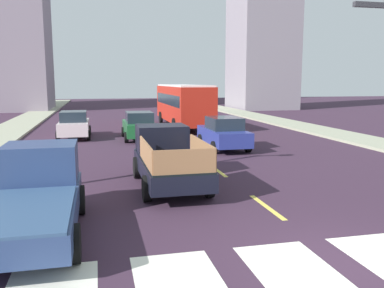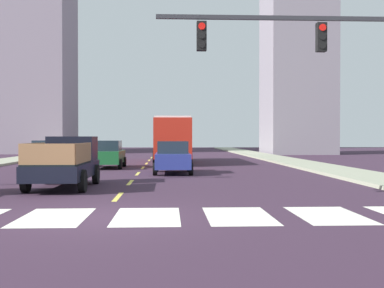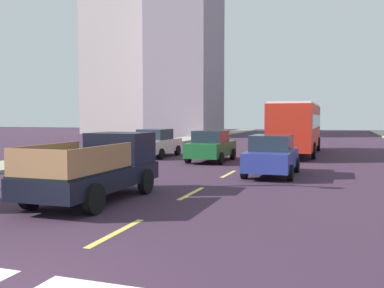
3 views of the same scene
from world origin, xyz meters
TOP-DOWN VIEW (x-y plane):
  - ground_plane at (0.00, 0.00)m, footprint 160.00×160.00m
  - sidewalk_right at (10.94, 18.00)m, footprint 2.99×110.00m
  - crosswalk_stripe_2 at (-3.36, 0.00)m, footprint 1.59×2.84m
  - crosswalk_stripe_3 at (-1.12, 0.00)m, footprint 1.59×2.84m
  - lane_dash_0 at (0.00, 4.00)m, footprint 0.16×2.40m
  - lane_dash_1 at (0.00, 9.00)m, footprint 0.16×2.40m
  - lane_dash_2 at (0.00, 14.00)m, footprint 0.16×2.40m
  - lane_dash_3 at (0.00, 19.00)m, footprint 0.16×2.40m
  - lane_dash_4 at (0.00, 24.00)m, footprint 0.16×2.40m
  - lane_dash_5 at (0.00, 29.00)m, footprint 0.16×2.40m
  - lane_dash_6 at (0.00, 34.00)m, footprint 0.16×2.40m
  - lane_dash_7 at (0.00, 39.00)m, footprint 0.16×2.40m
  - pickup_stakebed at (-2.35, 7.33)m, footprint 2.18×5.20m
  - pickup_dark at (-6.20, 3.51)m, footprint 2.18×5.20m
  - city_bus at (1.89, 24.91)m, footprint 2.72×10.80m
  - sedan_far at (1.85, 14.10)m, footprint 2.02×4.40m
  - sedan_near_right at (-2.17, 18.82)m, footprint 2.02×4.40m
  - sedan_mid at (-6.17, 20.33)m, footprint 2.02×4.40m
  - block_mid_left at (-14.12, 48.35)m, footprint 7.65×9.53m

SIDE VIEW (x-z plane):
  - ground_plane at x=0.00m, z-range 0.00..0.00m
  - lane_dash_0 at x=0.00m, z-range 0.00..0.01m
  - lane_dash_1 at x=0.00m, z-range 0.00..0.01m
  - lane_dash_2 at x=0.00m, z-range 0.00..0.01m
  - lane_dash_3 at x=0.00m, z-range 0.00..0.01m
  - lane_dash_4 at x=0.00m, z-range 0.00..0.01m
  - lane_dash_5 at x=0.00m, z-range 0.00..0.01m
  - lane_dash_6 at x=0.00m, z-range 0.00..0.01m
  - lane_dash_7 at x=0.00m, z-range 0.00..0.01m
  - crosswalk_stripe_2 at x=-3.36m, z-range 0.00..0.01m
  - crosswalk_stripe_3 at x=-1.12m, z-range 0.00..0.01m
  - sidewalk_right at x=10.94m, z-range 0.00..0.15m
  - sedan_far at x=1.85m, z-range 0.00..1.72m
  - sedan_near_right at x=-2.17m, z-range 0.00..1.72m
  - sedan_mid at x=-6.17m, z-range 0.00..1.72m
  - pickup_dark at x=-6.20m, z-range -0.06..1.90m
  - pickup_stakebed at x=-2.35m, z-range -0.04..1.92m
  - city_bus at x=1.89m, z-range 0.29..3.61m
  - block_mid_left at x=-14.12m, z-range 0.00..20.01m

